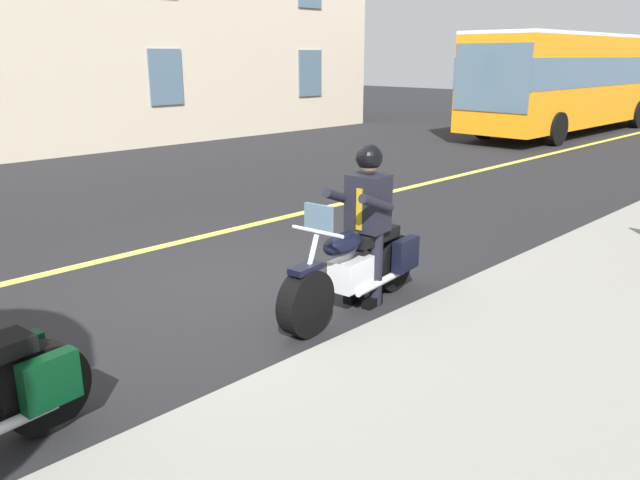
% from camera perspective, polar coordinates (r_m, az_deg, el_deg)
% --- Properties ---
extents(ground_plane, '(80.00, 80.00, 0.00)m').
position_cam_1_polar(ground_plane, '(7.40, -7.76, -4.22)').
color(ground_plane, black).
extents(lane_center_stripe, '(60.00, 0.16, 0.01)m').
position_cam_1_polar(lane_center_stripe, '(8.99, -15.58, -0.88)').
color(lane_center_stripe, '#E5DB4C').
rests_on(lane_center_stripe, ground_plane).
extents(motorcycle_main, '(2.22, 0.77, 1.26)m').
position_cam_1_polar(motorcycle_main, '(6.58, 3.35, -2.58)').
color(motorcycle_main, black).
rests_on(motorcycle_main, ground_plane).
extents(rider_main, '(0.67, 0.60, 1.74)m').
position_cam_1_polar(rider_main, '(6.56, 4.35, 2.68)').
color(rider_main, black).
rests_on(rider_main, ground_plane).
extents(bus_near, '(11.05, 2.70, 3.30)m').
position_cam_1_polar(bus_near, '(23.83, 22.21, 13.62)').
color(bus_near, orange).
rests_on(bus_near, ground_plane).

